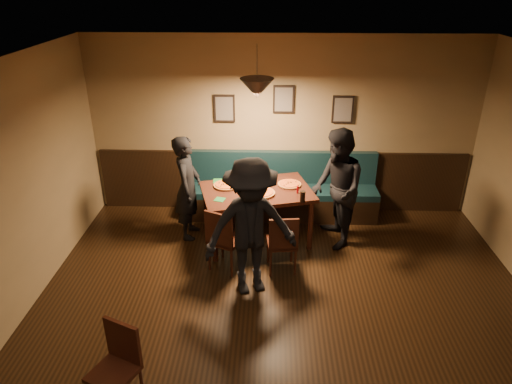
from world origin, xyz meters
TOP-DOWN VIEW (x-y plane):
  - floor at (0.00, 0.00)m, footprint 7.00×7.00m
  - ceiling at (0.00, 0.00)m, footprint 7.00×7.00m
  - wall_back at (0.00, 3.50)m, footprint 6.00×0.00m
  - wainscot at (0.00, 3.47)m, footprint 5.88×0.06m
  - booth_bench at (0.00, 3.20)m, footprint 3.00×0.60m
  - picture_left at (-0.90, 3.47)m, footprint 0.32×0.04m
  - picture_center at (0.00, 3.47)m, footprint 0.32×0.04m
  - picture_right at (0.90, 3.47)m, footprint 0.32×0.04m
  - pendant_lamp at (-0.37, 2.44)m, footprint 0.44×0.44m
  - dining_table at (-0.37, 2.44)m, footprint 1.71×1.33m
  - chair_near_left at (-0.75, 1.74)m, footprint 0.52×0.52m
  - chair_near_right at (-0.02, 1.72)m, footprint 0.41×0.41m
  - diner_left at (-1.37, 2.56)m, footprint 0.39×0.58m
  - diner_right at (0.74, 2.41)m, footprint 0.77×0.93m
  - diner_front at (-0.41, 1.27)m, footprint 1.28×0.98m
  - pizza_a at (-0.81, 2.55)m, footprint 0.44×0.44m
  - pizza_b at (-0.30, 2.31)m, footprint 0.39×0.39m
  - pizza_c at (0.09, 2.62)m, footprint 0.41×0.41m
  - soda_glass at (0.25, 2.10)m, footprint 0.08×0.08m
  - tabasco_bottle at (0.20, 2.37)m, footprint 0.04×0.04m
  - napkin_a at (-0.94, 2.73)m, footprint 0.17×0.17m
  - napkin_b at (-0.86, 2.13)m, footprint 0.16×0.16m
  - cutlery_set at (-0.35, 2.11)m, footprint 0.17×0.05m
  - cafe_chair_far at (-1.55, -0.50)m, footprint 0.49×0.49m

SIDE VIEW (x-z plane):
  - floor at x=0.00m, z-range 0.00..0.00m
  - dining_table at x=-0.37m, z-range 0.00..0.81m
  - cafe_chair_far at x=-1.55m, z-range 0.00..0.84m
  - chair_near_right at x=-0.02m, z-range 0.00..0.84m
  - chair_near_left at x=-0.75m, z-range 0.00..0.89m
  - wainscot at x=0.00m, z-range 0.00..1.00m
  - booth_bench at x=0.00m, z-range 0.00..1.00m
  - diner_left at x=-1.37m, z-range 0.00..1.56m
  - cutlery_set at x=-0.35m, z-range 0.81..0.81m
  - napkin_b at x=-0.86m, z-range 0.81..0.82m
  - napkin_a at x=-0.94m, z-range 0.81..0.82m
  - pizza_c at x=0.09m, z-range 0.81..0.85m
  - pizza_a at x=-0.81m, z-range 0.81..0.85m
  - pizza_b at x=-0.30m, z-range 0.81..0.85m
  - diner_right at x=0.74m, z-range 0.00..1.72m
  - diner_front at x=-0.41m, z-range 0.00..1.75m
  - tabasco_bottle at x=0.20m, z-range 0.81..0.94m
  - soda_glass at x=0.25m, z-range 0.81..0.97m
  - wall_back at x=0.00m, z-range -1.60..4.40m
  - picture_left at x=-0.90m, z-range 1.49..1.91m
  - picture_right at x=0.90m, z-range 1.49..1.91m
  - picture_center at x=0.00m, z-range 1.64..2.06m
  - pendant_lamp at x=-0.37m, z-range 2.12..2.38m
  - ceiling at x=0.00m, z-range 2.80..2.80m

